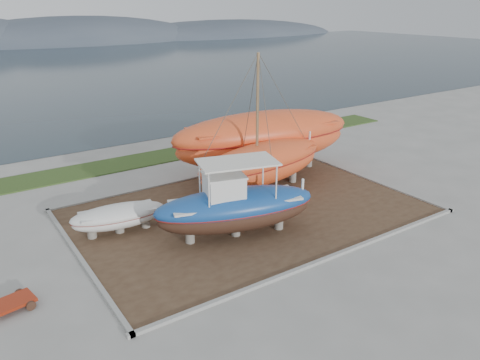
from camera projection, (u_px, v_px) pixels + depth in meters
ground at (296, 241)px, 22.35m from camera, size 140.00×140.00×0.00m
dirt_patch at (249, 211)px, 25.44m from camera, size 18.00×12.00×0.06m
curb_frame at (249, 211)px, 25.43m from camera, size 18.60×12.60×0.15m
grass_strip at (160, 157)px, 34.36m from camera, size 44.00×3.00×0.08m
sea at (19, 71)px, 76.66m from camera, size 260.00×100.00×0.04m
blue_caique at (236, 199)px, 22.11m from camera, size 8.24×4.44×3.79m
white_dinghy at (119, 219)px, 22.85m from camera, size 4.76×2.31×1.37m
orange_sailboat at (263, 126)px, 26.49m from camera, size 9.38×3.75×8.13m
orange_bare_hull at (263, 144)px, 30.19m from camera, size 12.77×5.58×4.05m
red_trailer at (11, 305)px, 17.34m from camera, size 2.60×1.64×0.34m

